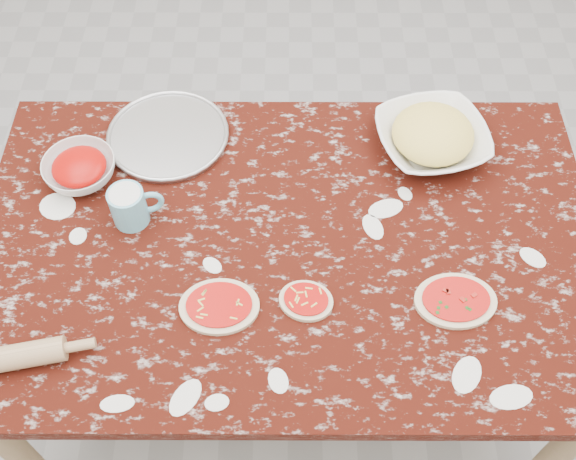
# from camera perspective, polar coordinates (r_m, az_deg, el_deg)

# --- Properties ---
(ground) EXTENTS (4.00, 4.00, 0.00)m
(ground) POSITION_cam_1_polar(r_m,az_deg,el_deg) (2.43, 0.00, -10.89)
(ground) COLOR gray
(worktable) EXTENTS (1.60, 1.00, 0.75)m
(worktable) POSITION_cam_1_polar(r_m,az_deg,el_deg) (1.84, 0.00, -2.37)
(worktable) COLOR black
(worktable) RESTS_ON ground
(pizza_tray) EXTENTS (0.35, 0.35, 0.01)m
(pizza_tray) POSITION_cam_1_polar(r_m,az_deg,el_deg) (2.02, -9.84, 7.60)
(pizza_tray) COLOR #B2B2B7
(pizza_tray) RESTS_ON worktable
(sauce_bowl) EXTENTS (0.26, 0.26, 0.06)m
(sauce_bowl) POSITION_cam_1_polar(r_m,az_deg,el_deg) (1.96, -16.72, 4.78)
(sauce_bowl) COLOR white
(sauce_bowl) RESTS_ON worktable
(cheese_bowl) EXTENTS (0.37, 0.37, 0.07)m
(cheese_bowl) POSITION_cam_1_polar(r_m,az_deg,el_deg) (1.98, 11.72, 7.33)
(cheese_bowl) COLOR white
(cheese_bowl) RESTS_ON worktable
(flour_mug) EXTENTS (0.14, 0.09, 0.11)m
(flour_mug) POSITION_cam_1_polar(r_m,az_deg,el_deg) (1.81, -12.86, 1.95)
(flour_mug) COLOR #69B7D3
(flour_mug) RESTS_ON worktable
(pizza_left) EXTENTS (0.20, 0.16, 0.02)m
(pizza_left) POSITION_cam_1_polar(r_m,az_deg,el_deg) (1.67, -5.67, -6.25)
(pizza_left) COLOR beige
(pizza_left) RESTS_ON worktable
(pizza_mid) EXTENTS (0.15, 0.14, 0.02)m
(pizza_mid) POSITION_cam_1_polar(r_m,az_deg,el_deg) (1.67, 1.49, -5.83)
(pizza_mid) COLOR beige
(pizza_mid) RESTS_ON worktable
(pizza_right) EXTENTS (0.21, 0.16, 0.02)m
(pizza_right) POSITION_cam_1_polar(r_m,az_deg,el_deg) (1.72, 13.61, -5.65)
(pizza_right) COLOR beige
(pizza_right) RESTS_ON worktable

